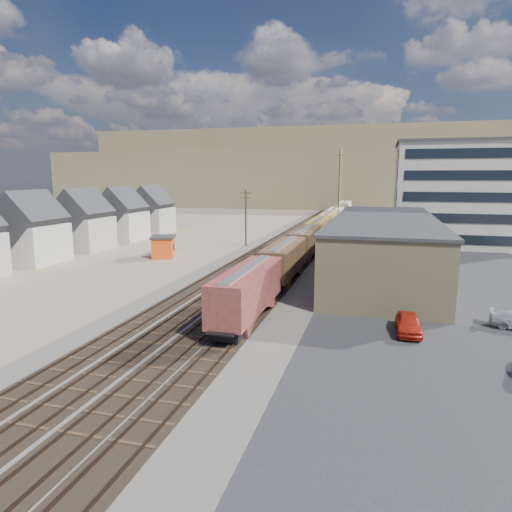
% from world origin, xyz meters
% --- Properties ---
extents(ground, '(300.00, 300.00, 0.00)m').
position_xyz_m(ground, '(0.00, 0.00, 0.00)').
color(ground, '#6B6356').
rests_on(ground, ground).
extents(ballast_bed, '(18.00, 200.00, 0.06)m').
position_xyz_m(ballast_bed, '(0.00, 50.00, 0.03)').
color(ballast_bed, '#4C4742').
rests_on(ballast_bed, ground).
extents(dirt_yard, '(24.00, 180.00, 0.03)m').
position_xyz_m(dirt_yard, '(-20.00, 40.00, 0.01)').
color(dirt_yard, '#7F6D57').
rests_on(dirt_yard, ground).
extents(asphalt_lot, '(26.00, 120.00, 0.04)m').
position_xyz_m(asphalt_lot, '(22.00, 35.00, 0.02)').
color(asphalt_lot, '#232326').
rests_on(asphalt_lot, ground).
extents(rail_tracks, '(11.40, 200.00, 0.24)m').
position_xyz_m(rail_tracks, '(-0.55, 50.00, 0.11)').
color(rail_tracks, black).
rests_on(rail_tracks, ground).
extents(freight_train, '(3.00, 119.74, 4.46)m').
position_xyz_m(freight_train, '(3.80, 54.40, 2.79)').
color(freight_train, black).
rests_on(freight_train, ground).
extents(warehouse, '(12.40, 40.40, 7.25)m').
position_xyz_m(warehouse, '(14.98, 25.00, 3.65)').
color(warehouse, tan).
rests_on(warehouse, ground).
extents(office_tower, '(22.60, 18.60, 18.45)m').
position_xyz_m(office_tower, '(27.95, 54.95, 9.26)').
color(office_tower, '#9E998E').
rests_on(office_tower, ground).
extents(utility_pole_north, '(2.20, 0.32, 10.00)m').
position_xyz_m(utility_pole_north, '(-8.50, 42.00, 5.30)').
color(utility_pole_north, '#382619').
rests_on(utility_pole_north, ground).
extents(radio_mast, '(1.20, 0.16, 18.00)m').
position_xyz_m(radio_mast, '(6.00, 60.00, 9.12)').
color(radio_mast, black).
rests_on(radio_mast, ground).
extents(townhouse_row, '(8.15, 68.16, 10.47)m').
position_xyz_m(townhouse_row, '(-34.00, 25.00, 4.34)').
color(townhouse_row, '#B7B2A8').
rests_on(townhouse_row, ground).
extents(hills_north, '(265.00, 80.00, 32.00)m').
position_xyz_m(hills_north, '(0.17, 167.92, 14.10)').
color(hills_north, brown).
rests_on(hills_north, ground).
extents(maintenance_shed, '(4.77, 5.42, 3.33)m').
position_xyz_m(maintenance_shed, '(-17.53, 27.92, 1.70)').
color(maintenance_shed, '#ED5116').
rests_on(maintenance_shed, ground).
extents(parked_car_red, '(2.04, 4.80, 1.62)m').
position_xyz_m(parked_car_red, '(17.03, 1.58, 0.81)').
color(parked_car_red, '#B62210').
rests_on(parked_car_red, ground).
extents(parked_car_blue, '(5.51, 5.11, 1.44)m').
position_xyz_m(parked_car_blue, '(25.37, 50.79, 0.72)').
color(parked_car_blue, navy).
rests_on(parked_car_blue, ground).
extents(parked_car_far, '(2.54, 4.64, 1.50)m').
position_xyz_m(parked_car_far, '(31.46, 52.47, 0.75)').
color(parked_car_far, white).
rests_on(parked_car_far, ground).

